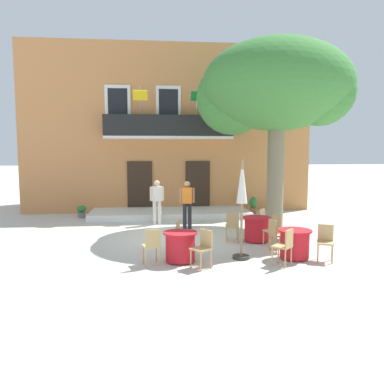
{
  "coord_description": "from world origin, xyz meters",
  "views": [
    {
      "loc": [
        -0.51,
        -12.41,
        2.8
      ],
      "look_at": [
        0.87,
        1.34,
        1.3
      ],
      "focal_mm": 36.28,
      "sensor_mm": 36.0,
      "label": 1
    }
  ],
  "objects_px": {
    "cafe_chair_near_tree_1": "(274,229)",
    "pedestrian_mid_plaza": "(187,202)",
    "ground_planter_right": "(253,204)",
    "pedestrian_near_entrance": "(157,199)",
    "cafe_table_near_tree": "(257,229)",
    "cafe_chair_middle_2": "(152,244)",
    "cafe_umbrella": "(242,195)",
    "cafe_chair_middle_0": "(203,246)",
    "cafe_chair_near_tree_0": "(232,225)",
    "cafe_chair_front_0": "(285,245)",
    "ground_planter_left": "(82,211)",
    "cafe_table_front": "(295,244)",
    "cafe_chair_front_1": "(325,240)",
    "plane_tree": "(275,89)",
    "cafe_chair_front_2": "(276,233)",
    "cafe_table_middle": "(180,246)",
    "cafe_chair_near_tree_2": "(265,221)",
    "cafe_chair_middle_1": "(182,234)"
  },
  "relations": [
    {
      "from": "cafe_table_front",
      "to": "ground_planter_left",
      "type": "relative_size",
      "value": 1.7
    },
    {
      "from": "cafe_chair_middle_2",
      "to": "cafe_table_front",
      "type": "bearing_deg",
      "value": 3.87
    },
    {
      "from": "cafe_umbrella",
      "to": "ground_planter_left",
      "type": "height_order",
      "value": "cafe_umbrella"
    },
    {
      "from": "ground_planter_left",
      "to": "cafe_table_near_tree",
      "type": "bearing_deg",
      "value": -38.42
    },
    {
      "from": "plane_tree",
      "to": "pedestrian_near_entrance",
      "type": "height_order",
      "value": "plane_tree"
    },
    {
      "from": "cafe_chair_near_tree_2",
      "to": "cafe_chair_middle_2",
      "type": "bearing_deg",
      "value": -142.1
    },
    {
      "from": "cafe_table_middle",
      "to": "ground_planter_left",
      "type": "height_order",
      "value": "cafe_table_middle"
    },
    {
      "from": "cafe_table_near_tree",
      "to": "cafe_chair_front_2",
      "type": "xyz_separation_m",
      "value": [
        0.21,
        -1.25,
        0.14
      ]
    },
    {
      "from": "cafe_chair_middle_0",
      "to": "cafe_table_front",
      "type": "xyz_separation_m",
      "value": [
        2.45,
        0.54,
        -0.14
      ]
    },
    {
      "from": "cafe_chair_front_1",
      "to": "pedestrian_near_entrance",
      "type": "xyz_separation_m",
      "value": [
        -4.2,
        5.29,
        0.42
      ]
    },
    {
      "from": "cafe_table_near_tree",
      "to": "cafe_chair_middle_1",
      "type": "bearing_deg",
      "value": -153.74
    },
    {
      "from": "pedestrian_near_entrance",
      "to": "plane_tree",
      "type": "bearing_deg",
      "value": -11.5
    },
    {
      "from": "cafe_chair_middle_0",
      "to": "pedestrian_near_entrance",
      "type": "xyz_separation_m",
      "value": [
        -1.04,
        5.59,
        0.42
      ]
    },
    {
      "from": "plane_tree",
      "to": "ground_planter_right",
      "type": "relative_size",
      "value": 9.13
    },
    {
      "from": "cafe_table_middle",
      "to": "cafe_chair_middle_0",
      "type": "distance_m",
      "value": 0.77
    },
    {
      "from": "cafe_chair_front_0",
      "to": "ground_planter_left",
      "type": "distance_m",
      "value": 9.6
    },
    {
      "from": "cafe_chair_middle_2",
      "to": "cafe_umbrella",
      "type": "bearing_deg",
      "value": 9.59
    },
    {
      "from": "plane_tree",
      "to": "ground_planter_right",
      "type": "distance_m",
      "value": 5.39
    },
    {
      "from": "cafe_table_front",
      "to": "cafe_table_near_tree",
      "type": "bearing_deg",
      "value": 103.6
    },
    {
      "from": "cafe_chair_near_tree_1",
      "to": "pedestrian_near_entrance",
      "type": "xyz_separation_m",
      "value": [
        -3.35,
        3.78,
        0.42
      ]
    },
    {
      "from": "cafe_table_near_tree",
      "to": "pedestrian_mid_plaza",
      "type": "height_order",
      "value": "pedestrian_mid_plaza"
    },
    {
      "from": "plane_tree",
      "to": "cafe_table_near_tree",
      "type": "relative_size",
      "value": 7.74
    },
    {
      "from": "cafe_chair_middle_0",
      "to": "cafe_chair_middle_2",
      "type": "xyz_separation_m",
      "value": [
        -1.21,
        0.29,
        0.0
      ]
    },
    {
      "from": "cafe_chair_middle_0",
      "to": "cafe_table_front",
      "type": "relative_size",
      "value": 1.05
    },
    {
      "from": "plane_tree",
      "to": "ground_planter_left",
      "type": "distance_m",
      "value": 9.04
    },
    {
      "from": "cafe_chair_near_tree_0",
      "to": "cafe_chair_front_2",
      "type": "bearing_deg",
      "value": -53.09
    },
    {
      "from": "cafe_table_middle",
      "to": "cafe_chair_front_1",
      "type": "bearing_deg",
      "value": -3.95
    },
    {
      "from": "cafe_table_near_tree",
      "to": "cafe_chair_near_tree_0",
      "type": "xyz_separation_m",
      "value": [
        -0.75,
        0.03,
        0.14
      ]
    },
    {
      "from": "cafe_chair_middle_1",
      "to": "ground_planter_right",
      "type": "bearing_deg",
      "value": 60.15
    },
    {
      "from": "cafe_chair_middle_0",
      "to": "cafe_chair_front_0",
      "type": "relative_size",
      "value": 1.0
    },
    {
      "from": "cafe_chair_near_tree_0",
      "to": "cafe_table_middle",
      "type": "bearing_deg",
      "value": -131.43
    },
    {
      "from": "cafe_table_middle",
      "to": "cafe_chair_middle_1",
      "type": "height_order",
      "value": "cafe_chair_middle_1"
    },
    {
      "from": "plane_tree",
      "to": "cafe_umbrella",
      "type": "relative_size",
      "value": 2.62
    },
    {
      "from": "cafe_chair_near_tree_0",
      "to": "cafe_chair_middle_2",
      "type": "height_order",
      "value": "same"
    },
    {
      "from": "cafe_chair_near_tree_1",
      "to": "cafe_chair_middle_0",
      "type": "xyz_separation_m",
      "value": [
        -2.31,
        -1.81,
        0.0
      ]
    },
    {
      "from": "cafe_chair_near_tree_1",
      "to": "cafe_chair_middle_0",
      "type": "height_order",
      "value": "same"
    },
    {
      "from": "ground_planter_right",
      "to": "pedestrian_near_entrance",
      "type": "distance_m",
      "value": 4.74
    },
    {
      "from": "pedestrian_mid_plaza",
      "to": "cafe_table_front",
      "type": "bearing_deg",
      "value": -59.33
    },
    {
      "from": "pedestrian_mid_plaza",
      "to": "cafe_chair_middle_2",
      "type": "bearing_deg",
      "value": -105.91
    },
    {
      "from": "cafe_chair_near_tree_1",
      "to": "ground_planter_right",
      "type": "relative_size",
      "value": 1.24
    },
    {
      "from": "cafe_chair_front_0",
      "to": "cafe_chair_front_1",
      "type": "height_order",
      "value": "same"
    },
    {
      "from": "cafe_chair_middle_0",
      "to": "ground_planter_right",
      "type": "height_order",
      "value": "cafe_chair_middle_0"
    },
    {
      "from": "cafe_chair_middle_0",
      "to": "cafe_table_near_tree",
      "type": "bearing_deg",
      "value": 51.54
    },
    {
      "from": "cafe_chair_middle_0",
      "to": "pedestrian_near_entrance",
      "type": "bearing_deg",
      "value": 100.52
    },
    {
      "from": "cafe_table_front",
      "to": "cafe_chair_front_1",
      "type": "bearing_deg",
      "value": -17.97
    },
    {
      "from": "cafe_chair_near_tree_1",
      "to": "pedestrian_mid_plaza",
      "type": "height_order",
      "value": "pedestrian_mid_plaza"
    },
    {
      "from": "cafe_chair_middle_2",
      "to": "ground_planter_right",
      "type": "distance_m",
      "value": 8.57
    },
    {
      "from": "cafe_umbrella",
      "to": "ground_planter_right",
      "type": "height_order",
      "value": "cafe_umbrella"
    },
    {
      "from": "cafe_chair_near_tree_2",
      "to": "cafe_chair_middle_0",
      "type": "xyz_separation_m",
      "value": [
        -2.41,
        -3.1,
        0.0
      ]
    },
    {
      "from": "plane_tree",
      "to": "cafe_chair_near_tree_1",
      "type": "distance_m",
      "value": 5.37
    }
  ]
}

